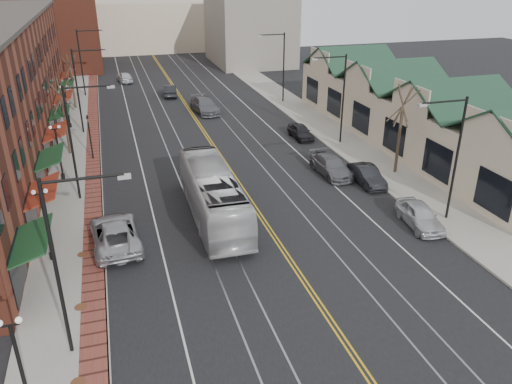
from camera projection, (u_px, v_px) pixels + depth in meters
ground at (320, 305)px, 24.40m from camera, size 160.00×160.00×0.00m
sidewalk_left at (75, 179)px, 38.68m from camera, size 4.00×120.00×0.15m
sidewalk_right at (355, 149)px, 44.94m from camera, size 4.00×120.00×0.15m
building_right at (416, 120)px, 45.58m from camera, size 8.00×36.00×4.60m
backdrop_left at (51, 22)px, 78.36m from camera, size 14.00×18.00×14.00m
backdrop_mid at (147, 26)px, 96.65m from camera, size 22.00×14.00×9.00m
backdrop_right at (249, 29)px, 82.70m from camera, size 12.00×16.00×11.00m
streetlight_l_0 at (65, 251)px, 19.44m from camera, size 3.33×0.25×8.00m
streetlight_l_1 at (77, 131)px, 33.39m from camera, size 3.33×0.25×8.00m
streetlight_l_2 at (81, 82)px, 47.34m from camera, size 3.33×0.25×8.00m
streetlight_l_3 at (84, 56)px, 61.29m from camera, size 3.33×0.25×8.00m
streetlight_r_0 at (452, 147)px, 30.43m from camera, size 3.33×0.25×8.00m
streetlight_r_1 at (339, 90)px, 44.38m from camera, size 3.33×0.25×8.00m
streetlight_r_2 at (280, 60)px, 58.33m from camera, size 3.33×0.25×8.00m
lamppost_l_0 at (21, 370)px, 17.54m from camera, size 0.84×0.28×4.27m
lamppost_l_1 at (46, 227)px, 27.13m from camera, size 0.84×0.28×4.27m
lamppost_l_2 at (59, 154)px, 37.59m from camera, size 0.84×0.28×4.27m
lamppost_l_3 at (67, 108)px, 49.80m from camera, size 0.84×0.28×4.27m
tree_left_near at (65, 116)px, 42.36m from camera, size 1.78×1.37×6.48m
tree_left_far at (72, 81)px, 56.41m from camera, size 1.66×1.28×6.02m
tree_right_mid at (400, 128)px, 38.31m from camera, size 1.90×1.46×6.93m
manhole_near at (78, 382)px, 19.67m from camera, size 0.60×0.60×0.02m
manhole_mid at (81, 307)px, 24.03m from camera, size 0.60×0.60×0.02m
manhole_far at (83, 254)px, 28.39m from camera, size 0.60×0.60×0.02m
traffic_signal at (90, 134)px, 41.59m from camera, size 0.18×0.15×3.80m
transit_bus at (213, 194)px, 32.28m from camera, size 2.94×11.80×3.27m
parked_suv at (115, 234)px, 29.28m from camera, size 3.05×5.93×1.60m
parked_car_a at (420, 215)px, 31.56m from camera, size 2.26×4.52×1.48m
parked_car_b at (367, 175)px, 37.66m from camera, size 1.63×4.26×1.38m
parked_car_c at (331, 166)px, 39.36m from camera, size 2.25×5.12×1.46m
parked_car_d at (301, 132)px, 47.67m from camera, size 1.62×3.95×1.34m
distant_car_left at (170, 91)px, 63.00m from camera, size 2.04×4.55×1.45m
distant_car_right at (205, 106)px, 55.93m from camera, size 2.84×5.82×1.63m
distant_car_far at (125, 77)px, 70.55m from camera, size 2.20×4.43×1.45m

